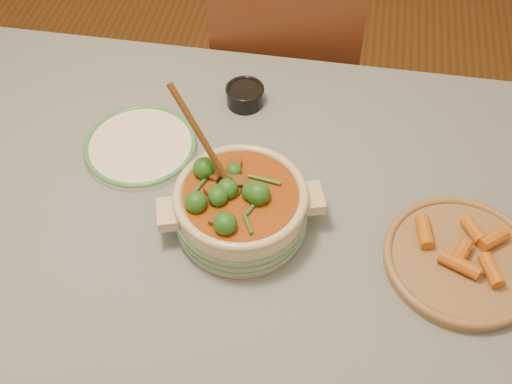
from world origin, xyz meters
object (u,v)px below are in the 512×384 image
white_plate (141,146)px  condiment_bowl (245,94)px  dining_table (215,228)px  fried_plate (462,258)px  chair_far (282,76)px  stew_casserole (241,205)px

white_plate → condiment_bowl: size_ratio=3.20×
dining_table → fried_plate: fried_plate is taller
condiment_bowl → chair_far: 0.47m
white_plate → fried_plate: size_ratio=0.78×
white_plate → fried_plate: 0.78m
white_plate → chair_far: size_ratio=0.34×
condiment_bowl → fried_plate: (0.53, -0.41, -0.01)m
condiment_bowl → white_plate: bearing=-137.1°
white_plate → chair_far: 0.69m
chair_far → fried_plate: bearing=111.6°
dining_table → chair_far: 0.74m
stew_casserole → condiment_bowl: (-0.06, 0.39, -0.04)m
condiment_bowl → fried_plate: bearing=-37.8°
white_plate → stew_casserole: bearing=-33.3°
stew_casserole → chair_far: (-0.01, 0.78, -0.30)m
chair_far → dining_table: bearing=75.7°
stew_casserole → white_plate: size_ratio=1.12×
stew_casserole → condiment_bowl: size_ratio=3.58×
dining_table → stew_casserole: bearing=-33.6°
condiment_bowl → fried_plate: fried_plate is taller
dining_table → stew_casserole: size_ratio=4.69×
white_plate → chair_far: (0.27, 0.59, -0.24)m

